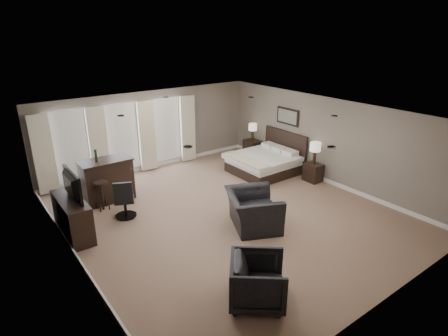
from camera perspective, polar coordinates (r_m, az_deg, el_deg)
room at (r=9.20m, az=0.49°, el=0.18°), size 7.60×8.60×2.64m
window_bay at (r=12.21m, az=-15.13°, el=4.24°), size 5.25×0.20×2.30m
bed at (r=12.14m, az=5.63°, el=1.94°), size 1.97×1.88×1.25m
nightstand_near at (r=11.94m, az=13.42°, el=-0.65°), size 0.42×0.52×0.56m
nightstand_far at (r=13.83m, az=4.31°, el=3.00°), size 0.47×0.57×0.62m
lamp_near at (r=11.73m, az=13.67°, el=2.19°), size 0.33×0.33×0.69m
lamp_far at (r=13.65m, az=4.38°, el=5.49°), size 0.30×0.30×0.63m
wall_art at (r=12.59m, az=9.64°, el=7.76°), size 0.04×0.96×0.56m
dresser at (r=9.29m, az=-22.06°, el=-6.95°), size 0.50×1.56×0.91m
tv at (r=9.07m, az=-22.51°, el=-3.98°), size 0.66×1.14×0.15m
armchair_near at (r=8.94m, az=4.45°, el=-5.56°), size 1.35×1.57×1.16m
armchair_far at (r=6.73m, az=5.20°, el=-16.50°), size 1.27×1.28×0.96m
bar_counter at (r=10.72m, az=-17.38°, el=-1.77°), size 1.37×0.71×1.19m
bar_stool_left at (r=10.29m, az=-18.09°, el=-4.03°), size 0.44×0.44×0.79m
bar_stool_right at (r=11.91m, az=-15.23°, el=-0.55°), size 0.42×0.42×0.69m
desk_chair at (r=9.70m, az=-14.95°, el=-4.47°), size 0.69×0.69×1.03m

